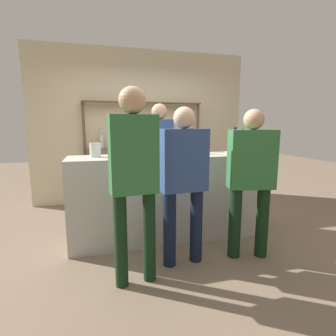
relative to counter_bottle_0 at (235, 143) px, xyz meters
name	(u,v)px	position (x,y,z in m)	size (l,w,h in m)	color
ground_plane	(168,236)	(-0.92, 0.00, -1.20)	(16.00, 16.00, 0.00)	#7A6651
bar_counter	(168,197)	(-0.92, 0.00, -0.67)	(2.41, 0.57, 1.07)	#B7B2AD
back_wall	(142,127)	(-0.92, 1.89, 0.20)	(4.01, 0.12, 2.80)	beige
back_shelf	(144,137)	(-0.91, 1.71, 0.02)	(2.17, 0.18, 1.85)	brown
counter_bottle_0	(235,143)	(0.00, 0.00, 0.00)	(0.09, 0.09, 0.34)	#0F1956
counter_bottle_1	(192,143)	(-0.57, 0.11, 0.00)	(0.09, 0.09, 0.34)	#0F1956
counter_bottle_2	(119,145)	(-1.51, 0.08, 0.00)	(0.07, 0.07, 0.36)	brown
counter_bottle_3	(242,145)	(0.04, -0.11, -0.02)	(0.08, 0.08, 0.32)	black
wine_glass	(137,147)	(-1.30, 0.03, -0.02)	(0.09, 0.09, 0.15)	silver
ice_bucket	(154,147)	(-1.09, 0.04, -0.03)	(0.23, 0.23, 0.20)	#846647
cork_jar	(95,150)	(-1.79, 0.06, -0.05)	(0.13, 0.13, 0.17)	silver
customer_center	(184,176)	(-0.93, -0.67, -0.26)	(0.48, 0.24, 1.61)	#121C33
customer_right	(251,174)	(-0.20, -0.72, -0.28)	(0.51, 0.31, 1.60)	black
customer_left	(134,170)	(-1.46, -0.89, -0.15)	(0.43, 0.23, 1.76)	black
server_behind_counter	(160,151)	(-0.85, 0.73, -0.15)	(0.40, 0.23, 1.75)	#121C33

